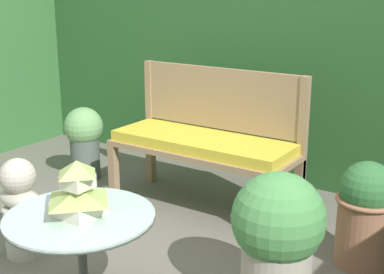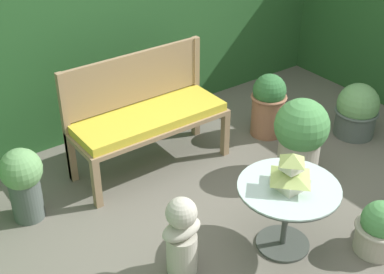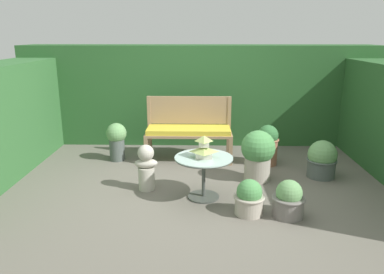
{
  "view_description": "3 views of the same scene",
  "coord_description": "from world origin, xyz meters",
  "px_view_note": "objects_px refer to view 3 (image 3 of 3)",
  "views": [
    {
      "loc": [
        1.8,
        -1.97,
        1.58
      ],
      "look_at": [
        0.0,
        0.71,
        0.66
      ],
      "focal_mm": 50.0,
      "sensor_mm": 36.0,
      "label": 1
    },
    {
      "loc": [
        -2.21,
        -2.33,
        2.73
      ],
      "look_at": [
        -0.2,
        0.44,
        0.64
      ],
      "focal_mm": 50.0,
      "sensor_mm": 36.0,
      "label": 2
    },
    {
      "loc": [
        0.02,
        -4.65,
        1.98
      ],
      "look_at": [
        -0.1,
        0.61,
        0.52
      ],
      "focal_mm": 35.0,
      "sensor_mm": 36.0,
      "label": 3
    }
  ],
  "objects_px": {
    "patio_table": "(204,166)",
    "potted_plant_table_far": "(249,198)",
    "garden_bust": "(146,167)",
    "garden_bench": "(189,133)",
    "potted_plant_bench_right": "(258,154)",
    "pagoda_birdhouse": "(204,148)",
    "potted_plant_hedge_corner": "(117,139)",
    "potted_plant_patio_mid": "(289,200)",
    "potted_plant_bench_left": "(267,144)",
    "potted_plant_table_near": "(322,160)"
  },
  "relations": [
    {
      "from": "potted_plant_bench_left",
      "to": "potted_plant_table_far",
      "type": "xyz_separation_m",
      "value": [
        -0.49,
        -1.68,
        -0.13
      ]
    },
    {
      "from": "garden_bust",
      "to": "potted_plant_hedge_corner",
      "type": "xyz_separation_m",
      "value": [
        -0.64,
        1.17,
        0.04
      ]
    },
    {
      "from": "potted_plant_table_far",
      "to": "potted_plant_hedge_corner",
      "type": "bearing_deg",
      "value": 135.87
    },
    {
      "from": "garden_bench",
      "to": "potted_plant_table_near",
      "type": "xyz_separation_m",
      "value": [
        1.91,
        -0.69,
        -0.2
      ]
    },
    {
      "from": "potted_plant_bench_left",
      "to": "potted_plant_patio_mid",
      "type": "xyz_separation_m",
      "value": [
        -0.05,
        -1.73,
        -0.13
      ]
    },
    {
      "from": "garden_bench",
      "to": "potted_plant_table_near",
      "type": "height_order",
      "value": "garden_bench"
    },
    {
      "from": "potted_plant_bench_left",
      "to": "potted_plant_hedge_corner",
      "type": "bearing_deg",
      "value": 176.37
    },
    {
      "from": "garden_bust",
      "to": "potted_plant_table_near",
      "type": "bearing_deg",
      "value": 7.81
    },
    {
      "from": "potted_plant_patio_mid",
      "to": "potted_plant_table_near",
      "type": "relative_size",
      "value": 0.8
    },
    {
      "from": "potted_plant_bench_right",
      "to": "garden_bust",
      "type": "bearing_deg",
      "value": -166.21
    },
    {
      "from": "garden_bench",
      "to": "patio_table",
      "type": "distance_m",
      "value": 1.45
    },
    {
      "from": "garden_bench",
      "to": "potted_plant_hedge_corner",
      "type": "bearing_deg",
      "value": -178.71
    },
    {
      "from": "pagoda_birdhouse",
      "to": "potted_plant_hedge_corner",
      "type": "height_order",
      "value": "pagoda_birdhouse"
    },
    {
      "from": "patio_table",
      "to": "garden_bust",
      "type": "distance_m",
      "value": 0.78
    },
    {
      "from": "potted_plant_bench_left",
      "to": "potted_plant_patio_mid",
      "type": "distance_m",
      "value": 1.73
    },
    {
      "from": "potted_plant_bench_left",
      "to": "potted_plant_bench_right",
      "type": "xyz_separation_m",
      "value": [
        -0.24,
        -0.66,
        0.06
      ]
    },
    {
      "from": "garden_bench",
      "to": "potted_plant_table_near",
      "type": "relative_size",
      "value": 2.55
    },
    {
      "from": "potted_plant_table_far",
      "to": "potted_plant_table_near",
      "type": "xyz_separation_m",
      "value": [
        1.17,
        1.17,
        0.06
      ]
    },
    {
      "from": "potted_plant_bench_right",
      "to": "potted_plant_table_near",
      "type": "bearing_deg",
      "value": 8.44
    },
    {
      "from": "garden_bench",
      "to": "potted_plant_table_far",
      "type": "height_order",
      "value": "garden_bench"
    },
    {
      "from": "patio_table",
      "to": "potted_plant_bench_right",
      "type": "relative_size",
      "value": 1.01
    },
    {
      "from": "pagoda_birdhouse",
      "to": "potted_plant_hedge_corner",
      "type": "bearing_deg",
      "value": 134.56
    },
    {
      "from": "garden_bench",
      "to": "garden_bust",
      "type": "distance_m",
      "value": 1.31
    },
    {
      "from": "patio_table",
      "to": "potted_plant_bench_left",
      "type": "relative_size",
      "value": 1.14
    },
    {
      "from": "garden_bench",
      "to": "patio_table",
      "type": "relative_size",
      "value": 1.91
    },
    {
      "from": "potted_plant_hedge_corner",
      "to": "pagoda_birdhouse",
      "type": "bearing_deg",
      "value": -45.44
    },
    {
      "from": "garden_bench",
      "to": "potted_plant_bench_right",
      "type": "height_order",
      "value": "potted_plant_bench_right"
    },
    {
      "from": "pagoda_birdhouse",
      "to": "potted_plant_bench_left",
      "type": "relative_size",
      "value": 0.43
    },
    {
      "from": "potted_plant_table_far",
      "to": "potted_plant_patio_mid",
      "type": "relative_size",
      "value": 0.97
    },
    {
      "from": "patio_table",
      "to": "potted_plant_hedge_corner",
      "type": "relative_size",
      "value": 1.17
    },
    {
      "from": "potted_plant_patio_mid",
      "to": "garden_bust",
      "type": "bearing_deg",
      "value": 157.24
    },
    {
      "from": "potted_plant_patio_mid",
      "to": "garden_bench",
      "type": "bearing_deg",
      "value": 121.6
    },
    {
      "from": "potted_plant_table_near",
      "to": "patio_table",
      "type": "bearing_deg",
      "value": -156.36
    },
    {
      "from": "potted_plant_hedge_corner",
      "to": "potted_plant_table_near",
      "type": "xyz_separation_m",
      "value": [
        3.06,
        -0.67,
        -0.09
      ]
    },
    {
      "from": "potted_plant_table_near",
      "to": "garden_bust",
      "type": "bearing_deg",
      "value": -168.24
    },
    {
      "from": "patio_table",
      "to": "potted_plant_patio_mid",
      "type": "distance_m",
      "value": 1.08
    },
    {
      "from": "garden_bust",
      "to": "potted_plant_table_far",
      "type": "xyz_separation_m",
      "value": [
        1.25,
        -0.66,
        -0.12
      ]
    },
    {
      "from": "potted_plant_table_far",
      "to": "garden_bench",
      "type": "bearing_deg",
      "value": 111.66
    },
    {
      "from": "garden_bench",
      "to": "potted_plant_bench_left",
      "type": "relative_size",
      "value": 2.17
    },
    {
      "from": "patio_table",
      "to": "potted_plant_hedge_corner",
      "type": "xyz_separation_m",
      "value": [
        -1.38,
        1.4,
        -0.07
      ]
    },
    {
      "from": "garden_bust",
      "to": "potted_plant_patio_mid",
      "type": "relative_size",
      "value": 1.43
    },
    {
      "from": "pagoda_birdhouse",
      "to": "potted_plant_bench_left",
      "type": "bearing_deg",
      "value": 51.53
    },
    {
      "from": "potted_plant_hedge_corner",
      "to": "potted_plant_table_far",
      "type": "distance_m",
      "value": 2.64
    },
    {
      "from": "potted_plant_bench_right",
      "to": "potted_plant_patio_mid",
      "type": "bearing_deg",
      "value": -79.84
    },
    {
      "from": "garden_bench",
      "to": "potted_plant_hedge_corner",
      "type": "distance_m",
      "value": 1.16
    },
    {
      "from": "patio_table",
      "to": "potted_plant_table_far",
      "type": "distance_m",
      "value": 0.71
    },
    {
      "from": "pagoda_birdhouse",
      "to": "potted_plant_patio_mid",
      "type": "distance_m",
      "value": 1.15
    },
    {
      "from": "pagoda_birdhouse",
      "to": "patio_table",
      "type": "bearing_deg",
      "value": 90.0
    },
    {
      "from": "potted_plant_patio_mid",
      "to": "potted_plant_bench_right",
      "type": "xyz_separation_m",
      "value": [
        -0.19,
        1.07,
        0.19
      ]
    },
    {
      "from": "potted_plant_table_far",
      "to": "potted_plant_table_near",
      "type": "relative_size",
      "value": 0.77
    }
  ]
}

